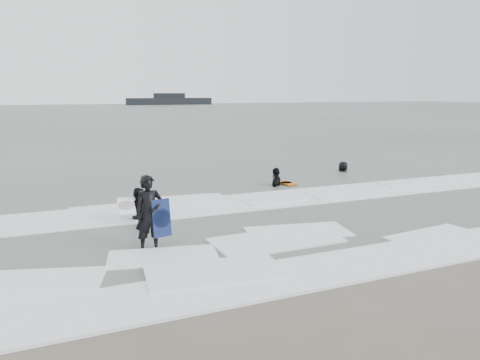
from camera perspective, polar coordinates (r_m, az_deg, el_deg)
name	(u,v)px	position (r m, az deg, el deg)	size (l,w,h in m)	color
ground	(321,260)	(11.53, 9.81, -9.63)	(320.00, 320.00, 0.00)	brown
sea	(78,115)	(89.35, -19.13, 7.52)	(320.00, 320.00, 0.00)	#47544C
surfer_centre	(151,251)	(12.24, -10.84, -8.45)	(0.72, 0.47, 1.97)	black
surfer_wading	(139,220)	(15.14, -12.27, -4.80)	(0.78, 0.61, 1.60)	black
surfer_right_near	(276,186)	(20.09, 4.43, -0.79)	(1.16, 0.48, 1.97)	black
surfer_right_far	(343,173)	(24.10, 12.45, 0.90)	(0.84, 0.54, 1.71)	black
surf_foam	(256,220)	(14.61, 1.98, -4.96)	(30.03, 9.06, 0.09)	white
bodyboards	(206,199)	(15.51, -4.21, -2.31)	(7.98, 6.91, 1.25)	#0E1B44
vessel_horizon	(169,101)	(159.04, -8.60, 9.56)	(27.92, 4.99, 3.79)	black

